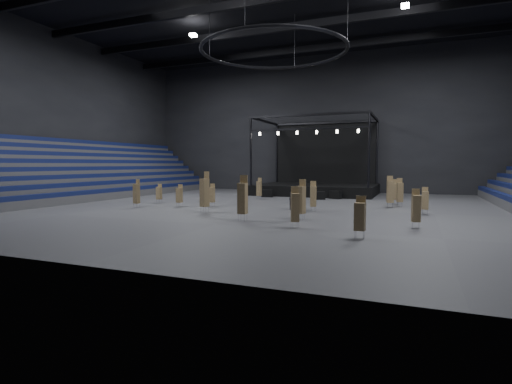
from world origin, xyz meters
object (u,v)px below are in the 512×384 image
at_px(chair_stack_11, 396,191).
at_px(flight_case_right, 335,195).
at_px(flight_case_mid, 319,196).
at_px(stage, 317,182).
at_px(chair_stack_4, 301,199).
at_px(chair_stack_9, 159,193).
at_px(chair_stack_3, 205,192).
at_px(chair_stack_7, 425,200).
at_px(chair_stack_2, 360,216).
at_px(chair_stack_13, 259,188).
at_px(chair_stack_6, 205,192).
at_px(chair_stack_8, 243,198).
at_px(chair_stack_16, 295,207).
at_px(chair_stack_15, 137,193).
at_px(chair_stack_0, 416,208).
at_px(crew_member, 294,198).
at_px(flight_case_left, 267,193).
at_px(chair_stack_1, 212,194).
at_px(chair_stack_10, 179,195).
at_px(chair_stack_14, 390,191).
at_px(man_center, 240,196).
at_px(chair_stack_5, 400,192).
at_px(chair_stack_12, 313,196).

bearing_deg(chair_stack_11, flight_case_right, 132.73).
bearing_deg(flight_case_mid, stage, 104.36).
bearing_deg(chair_stack_4, chair_stack_9, 173.80).
distance_m(chair_stack_3, chair_stack_7, 16.18).
relative_size(chair_stack_2, chair_stack_13, 0.94).
relative_size(chair_stack_4, chair_stack_6, 1.44).
relative_size(chair_stack_8, chair_stack_16, 1.23).
xyz_separation_m(chair_stack_7, chair_stack_15, (-22.41, -4.04, 0.16)).
xyz_separation_m(flight_case_right, chair_stack_6, (-10.69, -8.68, 0.57)).
xyz_separation_m(chair_stack_0, crew_member, (-9.13, 6.45, -0.22)).
xyz_separation_m(flight_case_left, chair_stack_3, (0.48, -14.95, 1.15)).
relative_size(chair_stack_1, chair_stack_3, 0.64).
bearing_deg(chair_stack_13, chair_stack_8, -68.97).
xyz_separation_m(chair_stack_4, chair_stack_8, (-3.38, -1.82, 0.14)).
bearing_deg(chair_stack_10, chair_stack_14, 19.42).
height_order(flight_case_left, chair_stack_14, chair_stack_14).
xyz_separation_m(man_center, crew_member, (5.40, -1.52, 0.13)).
distance_m(flight_case_left, crew_member, 12.23).
bearing_deg(chair_stack_0, chair_stack_15, 159.93).
bearing_deg(flight_case_left, chair_stack_14, -25.01).
xyz_separation_m(chair_stack_3, chair_stack_11, (13.08, 11.91, -0.36)).
height_order(stage, chair_stack_11, stage).
relative_size(flight_case_mid, chair_stack_6, 0.67).
xyz_separation_m(chair_stack_9, chair_stack_15, (0.54, -3.91, 0.24)).
bearing_deg(chair_stack_9, chair_stack_11, 15.56).
bearing_deg(flight_case_left, man_center, -85.27).
xyz_separation_m(chair_stack_0, chair_stack_9, (-22.34, 6.87, -0.20)).
distance_m(chair_stack_5, chair_stack_13, 14.05).
relative_size(flight_case_mid, chair_stack_0, 0.55).
bearing_deg(man_center, chair_stack_15, 50.88).
bearing_deg(chair_stack_15, flight_case_left, 73.88).
height_order(chair_stack_5, crew_member, chair_stack_5).
bearing_deg(chair_stack_7, flight_case_right, 122.67).
height_order(flight_case_left, chair_stack_7, chair_stack_7).
distance_m(flight_case_right, crew_member, 11.25).
relative_size(chair_stack_0, chair_stack_2, 1.08).
xyz_separation_m(stage, chair_stack_10, (-7.58, -18.92, -0.42)).
bearing_deg(chair_stack_2, chair_stack_6, 143.72).
relative_size(flight_case_right, chair_stack_4, 0.48).
bearing_deg(chair_stack_6, flight_case_right, 62.02).
distance_m(chair_stack_11, crew_member, 10.56).
bearing_deg(chair_stack_9, chair_stack_8, -36.29).
height_order(chair_stack_5, chair_stack_13, chair_stack_5).
height_order(chair_stack_0, chair_stack_7, chair_stack_0).
bearing_deg(chair_stack_5, chair_stack_12, -150.46).
height_order(stage, chair_stack_1, stage).
bearing_deg(chair_stack_1, stage, 71.16).
distance_m(stage, chair_stack_11, 13.64).
xyz_separation_m(chair_stack_4, chair_stack_7, (7.62, 6.03, -0.30)).
xyz_separation_m(chair_stack_2, chair_stack_7, (3.14, 11.49, -0.07)).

